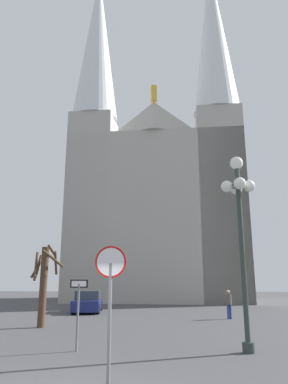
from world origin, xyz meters
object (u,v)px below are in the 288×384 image
(bare_tree, at_px, (44,282))
(parked_car_near_navy, at_px, (88,302))
(stop_sign, at_px, (110,286))
(street_lamp, at_px, (240,213))
(one_way_arrow_sign, at_px, (78,306))
(pedestrian_walking, at_px, (229,301))
(cathedral, at_px, (157,188))

(bare_tree, relative_size, parked_car_near_navy, 0.85)
(stop_sign, xyz_separation_m, street_lamp, (3.58, 3.59, 2.25))
(street_lamp, bearing_deg, stop_sign, -134.91)
(stop_sign, relative_size, one_way_arrow_sign, 1.35)
(one_way_arrow_sign, bearing_deg, pedestrian_walking, 58.29)
(one_way_arrow_sign, distance_m, bare_tree, 6.18)
(cathedral, distance_m, bare_tree, 23.61)
(stop_sign, height_order, bare_tree, bare_tree)
(street_lamp, relative_size, parked_car_near_navy, 1.41)
(bare_tree, distance_m, pedestrian_walking, 10.17)
(stop_sign, xyz_separation_m, parked_car_near_navy, (-4.51, 16.57, -1.33))
(cathedral, distance_m, pedestrian_walking, 20.47)
(cathedral, distance_m, street_lamp, 27.46)
(bare_tree, xyz_separation_m, parked_car_near_navy, (0.23, 7.92, -1.38))
(cathedral, xyz_separation_m, one_way_arrow_sign, (-1.21, -26.29, -10.57))
(parked_car_near_navy, height_order, pedestrian_walking, pedestrian_walking)
(cathedral, bearing_deg, one_way_arrow_sign, -92.63)
(one_way_arrow_sign, relative_size, parked_car_near_navy, 0.49)
(one_way_arrow_sign, bearing_deg, stop_sign, -64.35)
(street_lamp, bearing_deg, cathedral, 98.69)
(street_lamp, xyz_separation_m, bare_tree, (-8.32, 5.06, -2.21))
(cathedral, relative_size, pedestrian_walking, 24.92)
(cathedral, distance_m, one_way_arrow_sign, 28.36)
(parked_car_near_navy, bearing_deg, pedestrian_walking, -21.65)
(one_way_arrow_sign, xyz_separation_m, bare_tree, (-3.12, 5.28, 0.70))
(stop_sign, bearing_deg, cathedral, 90.79)
(cathedral, xyz_separation_m, parked_car_near_navy, (-4.10, -13.09, -11.25))
(one_way_arrow_sign, xyz_separation_m, street_lamp, (5.19, 0.22, 2.91))
(stop_sign, distance_m, bare_tree, 9.86)
(one_way_arrow_sign, height_order, bare_tree, bare_tree)
(bare_tree, relative_size, pedestrian_walking, 2.40)
(stop_sign, height_order, parked_car_near_navy, stop_sign)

